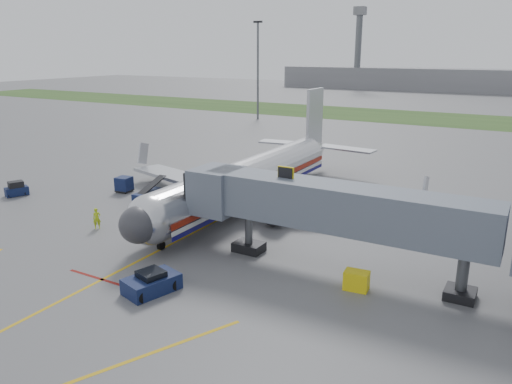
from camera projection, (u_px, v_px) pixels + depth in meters
The scene contains 16 objects.
ground at pixel (143, 258), 36.38m from camera, with size 400.00×400.00×0.00m, color #565659.
grass_strip at pixel (418, 118), 111.53m from camera, with size 300.00×25.00×0.01m, color #2D4C1E.
apron_markings at pixel (60, 301), 30.20m from camera, with size 21.52×50.00×0.01m.
airliner at pixel (249, 178), 48.38m from camera, with size 32.10×35.67×10.25m.
jet_bridge at pixel (337, 209), 33.20m from camera, with size 25.30×4.00×6.90m.
light_mast_left at pixel (258, 68), 106.15m from camera, with size 2.00×0.44×20.40m.
distant_terminal at pixel (440, 80), 182.00m from camera, with size 120.00×14.00×8.00m, color slate.
control_tower at pixel (358, 42), 188.44m from camera, with size 4.00×4.00×30.00m.
pushback_tug at pixel (152, 283), 31.27m from camera, with size 2.89×3.77×1.39m.
baggage_tug at pixel (17, 189), 51.81m from camera, with size 1.89×2.46×1.53m.
baggage_cart_a at pixel (163, 199), 48.10m from camera, with size 1.80×1.80×1.47m.
baggage_cart_b at pixel (124, 184), 53.17m from camera, with size 1.69×1.69×1.63m.
baggage_cart_c at pixel (183, 209), 44.79m from camera, with size 2.04×2.04×1.71m.
belt_loader at pixel (149, 195), 50.54m from camera, with size 1.38×4.19×2.04m.
ground_power_cart at pixel (356, 281), 31.53m from camera, with size 1.62×1.16×1.22m.
ramp_worker at pixel (97, 218), 42.20m from camera, with size 0.66×0.43×1.80m, color #B2D418.
Camera 1 is at (23.81, -25.14, 14.68)m, focal length 35.00 mm.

